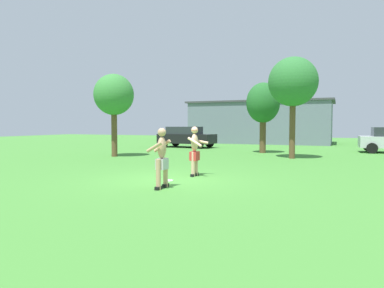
{
  "coord_description": "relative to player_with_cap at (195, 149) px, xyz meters",
  "views": [
    {
      "loc": [
        4.84,
        -9.97,
        1.75
      ],
      "look_at": [
        0.39,
        0.72,
        1.1
      ],
      "focal_mm": 32.96,
      "sensor_mm": 36.0,
      "label": 1
    }
  ],
  "objects": [
    {
      "name": "ground_plane",
      "position": [
        -0.37,
        -1.02,
        -0.92
      ],
      "size": [
        80.0,
        80.0,
        0.0
      ],
      "primitive_type": "plane",
      "color": "#428433"
    },
    {
      "name": "player_in_gray",
      "position": [
        0.04,
        -2.49,
        -0.06
      ],
      "size": [
        0.55,
        0.7,
        1.65
      ],
      "color": "black",
      "rests_on": "ground_plane"
    },
    {
      "name": "tree_near_building",
      "position": [
        0.18,
        10.64,
        2.09
      ],
      "size": [
        2.04,
        2.04,
        4.31
      ],
      "color": "brown",
      "rests_on": "ground_plane"
    },
    {
      "name": "tree_left_field",
      "position": [
        -6.8,
        5.07,
        2.39
      ],
      "size": [
        2.15,
        2.15,
        4.47
      ],
      "color": "brown",
      "rests_on": "ground_plane"
    },
    {
      "name": "tree_right_field",
      "position": [
        2.29,
        7.64,
        2.95
      ],
      "size": [
        2.48,
        2.48,
        5.17
      ],
      "color": "brown",
      "rests_on": "ground_plane"
    },
    {
      "name": "frisbee",
      "position": [
        -0.35,
        -1.29,
        -0.91
      ],
      "size": [
        0.28,
        0.28,
        0.03
      ],
      "primitive_type": "cylinder",
      "color": "white",
      "rests_on": "ground_plane"
    },
    {
      "name": "player_with_cap",
      "position": [
        0.0,
        0.0,
        0.0
      ],
      "size": [
        0.59,
        0.7,
        1.69
      ],
      "color": "black",
      "rests_on": "ground_plane"
    },
    {
      "name": "outbuilding_behind_lot",
      "position": [
        -2.38,
        22.79,
        1.03
      ],
      "size": [
        13.08,
        6.84,
        3.9
      ],
      "color": "slate",
      "rests_on": "ground_plane"
    },
    {
      "name": "car_black_mid_lot",
      "position": [
        -6.25,
        13.6,
        -0.1
      ],
      "size": [
        4.45,
        2.35,
        1.58
      ],
      "color": "black",
      "rests_on": "ground_plane"
    }
  ]
}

